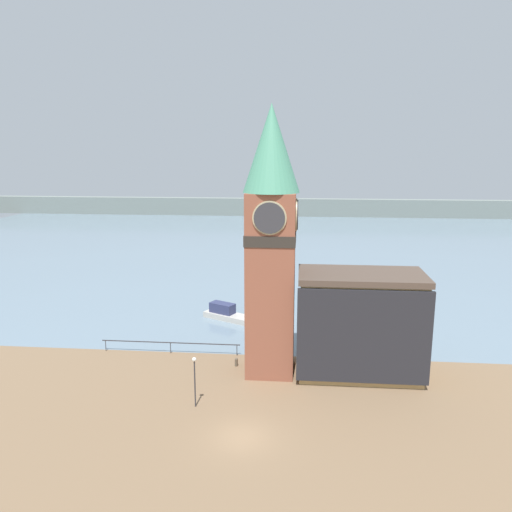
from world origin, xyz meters
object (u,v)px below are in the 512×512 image
Objects in this scene: lamp_post at (195,372)px; mooring_bollard_near at (236,362)px; clock_tower at (271,236)px; pier_building at (360,324)px; boat_near at (228,314)px.

mooring_bollard_near is at bearing 73.69° from lamp_post.
clock_tower is 2.13× the size of pier_building.
clock_tower is 12.51m from lamp_post.
pier_building is 18.88m from boat_near.
mooring_bollard_near is (-3.07, 0.71, -11.55)m from clock_tower.
mooring_bollard_near is at bearing 167.04° from clock_tower.
lamp_post is at bearing -151.94° from pier_building.
clock_tower reaches higher than lamp_post.
boat_near is 12.65m from mooring_bollard_near.
boat_near is at bearing 113.30° from clock_tower.
boat_near is 8.52× the size of mooring_bollard_near.
boat_near is (-13.20, 12.93, -3.85)m from pier_building.
pier_building is (7.56, 0.15, -7.49)m from clock_tower.
pier_building is 11.39m from mooring_bollard_near.
mooring_bollard_near is 8.02m from lamp_post.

